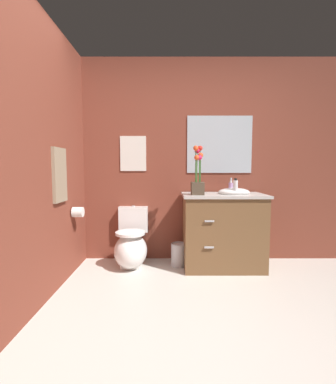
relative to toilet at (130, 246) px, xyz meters
name	(u,v)px	position (x,y,z in m)	size (l,w,h in m)	color
ground_plane	(203,353)	(0.66, -1.50, -0.24)	(8.51, 8.51, 0.00)	beige
wall_back	(201,161)	(0.86, 0.30, 1.01)	(3.97, 0.05, 2.50)	brown
wall_left	(29,156)	(-0.64, -0.97, 1.01)	(0.05, 4.98, 2.50)	brown
toilet	(130,246)	(0.00, 0.00, 0.00)	(0.38, 0.59, 0.69)	white
vanity_cabinet	(222,230)	(1.07, -0.03, 0.20)	(0.94, 0.56, 1.04)	brown
flower_vase	(197,177)	(0.76, -0.12, 0.82)	(0.14, 0.14, 0.54)	#4C3D2D
soap_bottle	(230,187)	(1.18, 0.10, 0.68)	(0.05, 0.05, 0.15)	#B28CBF
lotion_bottle	(234,187)	(1.18, -0.12, 0.70)	(0.05, 0.05, 0.18)	white
trash_bin	(178,254)	(0.56, 0.02, -0.11)	(0.18, 0.18, 0.27)	#B7B7BC
wall_poster	(132,154)	(0.00, 0.27, 1.09)	(0.32, 0.01, 0.43)	silver
wall_mirror	(218,145)	(1.07, 0.27, 1.21)	(0.80, 0.01, 0.70)	#B2BCC6
hanging_towel	(58,175)	(-0.60, -0.52, 0.85)	(0.03, 0.28, 0.52)	gray
toilet_paper_roll	(77,212)	(-0.55, -0.20, 0.44)	(0.11, 0.11, 0.11)	white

